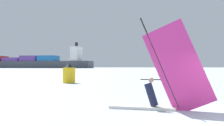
{
  "coord_description": "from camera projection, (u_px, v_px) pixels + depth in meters",
  "views": [
    {
      "loc": [
        -4.03,
        -9.65,
        1.75
      ],
      "look_at": [
        -4.12,
        6.3,
        1.97
      ],
      "focal_mm": 47.0,
      "sensor_mm": 36.0,
      "label": 1
    }
  ],
  "objects": [
    {
      "name": "windsurfer",
      "position": [
        160.0,
        86.0,
        12.02
      ],
      "size": [
        4.26,
        1.62,
        4.04
      ],
      "rotation": [
        0.0,
        0.0,
        2.85
      ],
      "color": "white",
      "rests_on": "ground_plane"
    },
    {
      "name": "cargo_ship",
      "position": [
        33.0,
        62.0,
        421.64
      ],
      "size": [
        178.99,
        63.62,
        35.82
      ],
      "rotation": [
        0.0,
        0.0,
        2.92
      ],
      "color": "#3F444C",
      "rests_on": "ground_plane"
    },
    {
      "name": "channel_buoy",
      "position": [
        69.0,
        74.0,
        31.66
      ],
      "size": [
        1.36,
        1.36,
        2.18
      ],
      "color": "yellow",
      "rests_on": "ground_plane"
    }
  ]
}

